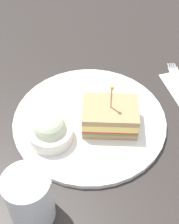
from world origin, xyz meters
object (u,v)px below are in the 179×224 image
Objects in this scene: plate at (89,121)px; coleslaw_bowl at (50,131)px; drink_glass at (30,200)px; fork at (176,76)px; sandwich_half_center at (110,116)px.

coleslaw_bowl reaches higher than plate.
drink_glass is 43.78cm from fork.
drink_glass is at bearing 20.84° from fork.
drink_glass is at bearing 25.82° from sandwich_half_center.
drink_glass is (8.37, 11.79, 1.15)cm from coleslaw_bowl.
sandwich_half_center is 21.93cm from drink_glass.
fork is at bearing -173.46° from coleslaw_bowl.
coleslaw_bowl is at bearing 5.61° from plate.
sandwich_half_center reaches higher than plate.
sandwich_half_center reaches higher than fork.
drink_glass reaches higher than fork.
coleslaw_bowl is 14.51cm from drink_glass.
fork is (-32.36, -3.71, -3.05)cm from coleslaw_bowl.
plate is 5.08cm from sandwich_half_center.
sandwich_half_center is 1.30× the size of drink_glass.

